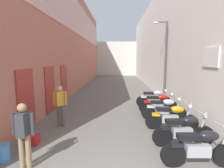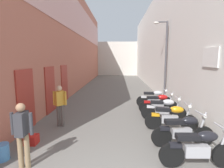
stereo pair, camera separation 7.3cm
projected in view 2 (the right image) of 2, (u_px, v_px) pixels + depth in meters
The scene contains 15 objects.
ground_plane at pixel (116, 93), 13.19m from camera, with size 40.97×40.97×0.00m, color #66635E.
building_left at pixel (78, 41), 14.66m from camera, with size 0.45×24.97×8.13m.
building_right at pixel (155, 45), 14.51m from camera, with size 0.45×24.97×7.48m.
building_far_end at pixel (117, 59), 28.14m from camera, with size 9.13×2.00×5.25m, color beige.
motorcycle_nearest at pixel (199, 147), 4.05m from camera, with size 1.85×0.58×1.04m.
motorcycle_second at pixel (183, 130), 5.05m from camera, with size 1.85×0.58×1.04m.
motorcycle_third at pixel (171, 117), 6.19m from camera, with size 1.85×0.58×1.04m.
motorcycle_fourth at pixel (164, 109), 7.25m from camera, with size 1.85×0.58×1.04m.
motorcycle_fifth at pixel (159, 103), 8.17m from camera, with size 1.85×0.58×1.04m.
motorcycle_sixth at pixel (154, 98), 9.20m from camera, with size 1.85×0.58×1.04m.
pedestrian_by_doorway at pixel (22, 131), 3.97m from camera, with size 0.52×0.35×1.57m.
pedestrian_mid_alley at pixel (60, 103), 6.55m from camera, with size 0.52×0.38×1.57m.
water_jug_near_door at pixel (2, 152), 4.40m from camera, with size 0.34×0.34×0.42m, color #4C8CCC.
plastic_crate at pixel (30, 140), 5.23m from camera, with size 0.44×0.32×0.28m, color red.
street_lamp at pixel (164, 56), 9.86m from camera, with size 0.79×0.18×4.65m.
Camera 2 is at (0.24, -2.47, 2.54)m, focal length 27.83 mm.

